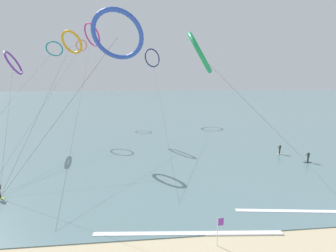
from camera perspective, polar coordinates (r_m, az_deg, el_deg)
The scene contains 14 objects.
sea_water at distance 118.18m, azimuth -4.19°, elevation 5.27°, with size 400.00×200.00×0.08m, color slate.
surfer_charcoal at distance 42.50m, azimuth 29.64°, elevation -6.39°, with size 1.40×0.65×1.70m.
surfer_ivory at distance 44.73m, azimuth 24.40°, elevation -5.06°, with size 1.40×0.63×1.70m.
kite_navy at distance 71.37m, azimuth -3.64°, elevation 15.42°, with size 4.90×50.82×20.32m.
kite_emerald at distance 25.27m, azimuth 7.41°, elevation 16.40°, with size 20.58×10.72×17.03m.
kite_coral at distance 74.19m, azimuth -19.41°, elevation 17.12°, with size 3.31×50.31×22.49m.
kite_violet at distance 53.57m, azimuth -32.13°, elevation 12.22°, with size 9.25×25.16×17.24m.
kite_cobalt at distance 22.62m, azimuth -11.66°, elevation 19.89°, with size 15.86×5.32×18.19m.
kite_teal at distance 58.07m, azimuth -24.82°, elevation 15.84°, with size 4.52×34.94×19.76m.
kite_magenta at distance 57.12m, azimuth -17.15°, elevation 19.47°, with size 5.35×39.17×23.56m.
kite_amber at distance 44.30m, azimuth -21.37°, elevation 17.58°, with size 6.42×18.83×19.90m.
beach_flag at distance 20.48m, azimuth 11.74°, elevation -21.88°, with size 0.47×0.08×2.36m.
wave_crest_near at distance 22.15m, azimuth 4.65°, elevation -23.55°, with size 15.56×0.50×0.12m, color white.
wave_crest_mid at distance 27.83m, azimuth 27.65°, elevation -17.09°, with size 11.64×0.50×0.12m, color white.
Camera 1 is at (-3.30, -9.82, 12.76)m, focal length 26.37 mm.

